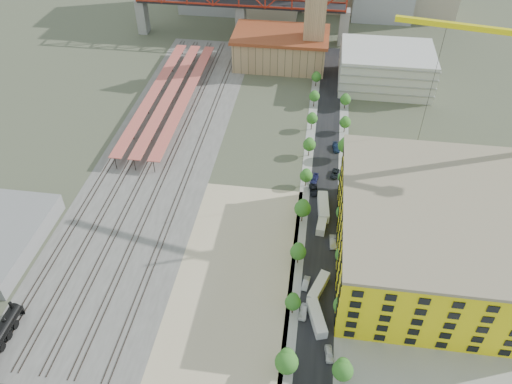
# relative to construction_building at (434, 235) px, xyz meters

# --- Properties ---
(ground) EXTENTS (400.00, 400.00, 0.00)m
(ground) POSITION_rel_construction_building_xyz_m (-42.00, 20.00, -9.41)
(ground) COLOR #474C38
(ground) RESTS_ON ground
(ballast_strip) EXTENTS (36.00, 165.00, 0.06)m
(ballast_strip) POSITION_rel_construction_building_xyz_m (-78.00, 37.50, -9.38)
(ballast_strip) COLOR #605E59
(ballast_strip) RESTS_ON ground
(dirt_lot) EXTENTS (28.00, 67.00, 0.06)m
(dirt_lot) POSITION_rel_construction_building_xyz_m (-46.00, -11.50, -9.38)
(dirt_lot) COLOR tan
(dirt_lot) RESTS_ON ground
(street_asphalt) EXTENTS (12.00, 170.00, 0.06)m
(street_asphalt) POSITION_rel_construction_building_xyz_m (-26.00, 35.00, -9.38)
(street_asphalt) COLOR black
(street_asphalt) RESTS_ON ground
(sidewalk_west) EXTENTS (3.00, 170.00, 0.04)m
(sidewalk_west) POSITION_rel_construction_building_xyz_m (-31.50, 35.00, -9.39)
(sidewalk_west) COLOR gray
(sidewalk_west) RESTS_ON ground
(sidewalk_east) EXTENTS (3.00, 170.00, 0.04)m
(sidewalk_east) POSITION_rel_construction_building_xyz_m (-20.50, 35.00, -9.39)
(sidewalk_east) COLOR gray
(sidewalk_east) RESTS_ON ground
(construction_pad) EXTENTS (50.00, 90.00, 0.06)m
(construction_pad) POSITION_rel_construction_building_xyz_m (3.00, 0.00, -9.38)
(construction_pad) COLOR gray
(construction_pad) RESTS_ON ground
(rail_tracks) EXTENTS (26.56, 160.00, 0.18)m
(rail_tracks) POSITION_rel_construction_building_xyz_m (-79.80, 37.50, -9.26)
(rail_tracks) COLOR #382B23
(rail_tracks) RESTS_ON ground
(platform_canopies) EXTENTS (16.00, 80.00, 4.12)m
(platform_canopies) POSITION_rel_construction_building_xyz_m (-83.00, 65.00, -5.42)
(platform_canopies) COLOR #C04B49
(platform_canopies) RESTS_ON ground
(station_hall) EXTENTS (38.00, 24.00, 13.10)m
(station_hall) POSITION_rel_construction_building_xyz_m (-47.00, 102.00, -2.74)
(station_hall) COLOR tan
(station_hall) RESTS_ON ground
(parking_garage) EXTENTS (34.00, 26.00, 14.00)m
(parking_garage) POSITION_rel_construction_building_xyz_m (-6.00, 90.00, -2.41)
(parking_garage) COLOR silver
(parking_garage) RESTS_ON ground
(construction_building) EXTENTS (44.60, 50.60, 18.80)m
(construction_building) POSITION_rel_construction_building_xyz_m (0.00, 0.00, 0.00)
(construction_building) COLOR yellow
(construction_building) RESTS_ON ground
(street_trees) EXTENTS (15.40, 124.40, 8.00)m
(street_trees) POSITION_rel_construction_building_xyz_m (-26.00, 25.00, -9.41)
(street_trees) COLOR #2D6A1F
(street_trees) RESTS_ON ground
(distant_hills) EXTENTS (647.00, 264.00, 227.00)m
(distant_hills) POSITION_rel_construction_building_xyz_m (3.28, 280.00, -88.95)
(distant_hills) COLOR #4C6B59
(distant_hills) RESTS_ON ground
(site_trailer_a) EXTENTS (5.19, 9.67, 2.56)m
(site_trailer_a) POSITION_rel_construction_building_xyz_m (-26.00, -21.51, -8.13)
(site_trailer_a) COLOR silver
(site_trailer_a) RESTS_ON ground
(site_trailer_b) EXTENTS (5.11, 8.98, 2.39)m
(site_trailer_b) POSITION_rel_construction_building_xyz_m (-26.00, -12.78, -8.22)
(site_trailer_b) COLOR silver
(site_trailer_b) RESTS_ON ground
(site_trailer_c) EXTENTS (3.13, 8.83, 2.36)m
(site_trailer_c) POSITION_rel_construction_building_xyz_m (-26.00, 9.20, -8.23)
(site_trailer_c) COLOR silver
(site_trailer_c) RESTS_ON ground
(site_trailer_d) EXTENTS (3.60, 10.58, 2.84)m
(site_trailer_d) POSITION_rel_construction_building_xyz_m (-26.00, 14.93, -7.99)
(site_trailer_d) COLOR silver
(site_trailer_d) RESTS_ON ground
(car_0) EXTENTS (2.33, 4.74, 1.55)m
(car_0) POSITION_rel_construction_building_xyz_m (-29.00, -19.94, -8.63)
(car_0) COLOR white
(car_0) RESTS_ON ground
(car_1) EXTENTS (2.11, 4.38, 1.39)m
(car_1) POSITION_rel_construction_building_xyz_m (-29.00, -11.72, -8.72)
(car_1) COLOR #A9AAAE
(car_1) RESTS_ON ground
(car_2) EXTENTS (2.96, 5.34, 1.42)m
(car_2) POSITION_rel_construction_building_xyz_m (-29.00, 22.59, -8.70)
(car_2) COLOR black
(car_2) RESTS_ON ground
(car_3) EXTENTS (2.57, 4.92, 1.36)m
(car_3) POSITION_rel_construction_building_xyz_m (-29.00, 27.50, -8.73)
(car_3) COLOR navy
(car_3) RESTS_ON ground
(car_4) EXTENTS (2.18, 4.30, 1.40)m
(car_4) POSITION_rel_construction_building_xyz_m (-23.00, -29.64, -8.71)
(car_4) COLOR silver
(car_4) RESTS_ON ground
(car_5) EXTENTS (1.97, 4.82, 1.56)m
(car_5) POSITION_rel_construction_building_xyz_m (-23.00, 2.63, -8.63)
(car_5) COLOR #9FA0A5
(car_5) RESTS_ON ground
(car_6) EXTENTS (2.95, 5.02, 1.31)m
(car_6) POSITION_rel_construction_building_xyz_m (-23.00, 31.03, -8.76)
(car_6) COLOR black
(car_6) RESTS_ON ground
(car_7) EXTENTS (2.72, 5.10, 1.41)m
(car_7) POSITION_rel_construction_building_xyz_m (-23.00, 44.53, -8.71)
(car_7) COLOR navy
(car_7) RESTS_ON ground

